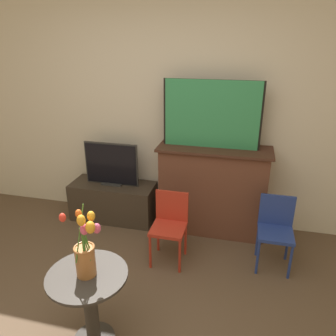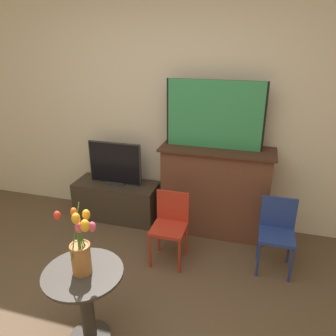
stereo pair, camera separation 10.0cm
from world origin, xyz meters
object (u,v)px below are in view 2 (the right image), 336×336
painting (215,115)px  vase_tulips (81,249)px  chair_red (170,222)px  chair_blue (277,229)px  tv_monitor (115,164)px

painting → vase_tulips: bearing=-108.6°
painting → vase_tulips: size_ratio=1.89×
chair_red → chair_blue: size_ratio=1.00×
tv_monitor → chair_blue: (1.76, -0.44, -0.28)m
painting → chair_blue: (0.68, -0.46, -0.89)m
chair_blue → vase_tulips: (-1.23, -1.20, 0.37)m
tv_monitor → chair_red: (0.81, -0.59, -0.28)m
chair_blue → vase_tulips: vase_tulips is taller
painting → tv_monitor: (-1.08, -0.03, -0.62)m
chair_red → vase_tulips: (-0.28, -1.05, 0.37)m
painting → chair_blue: size_ratio=1.45×
painting → chair_red: size_ratio=1.45×
painting → vase_tulips: (-0.56, -1.66, -0.52)m
chair_blue → painting: bearing=145.6°
chair_red → chair_blue: same height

